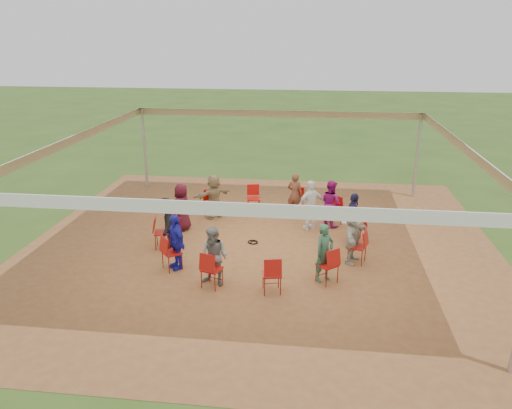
# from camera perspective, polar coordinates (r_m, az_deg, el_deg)

# --- Properties ---
(ground) EXTENTS (80.00, 80.00, 0.00)m
(ground) POSITION_cam_1_polar(r_m,az_deg,el_deg) (14.09, 0.57, -4.59)
(ground) COLOR #2E4B17
(ground) RESTS_ON ground
(dirt_patch) EXTENTS (13.00, 13.00, 0.00)m
(dirt_patch) POSITION_cam_1_polar(r_m,az_deg,el_deg) (14.08, 0.57, -4.56)
(dirt_patch) COLOR brown
(dirt_patch) RESTS_ON ground
(tent) EXTENTS (10.33, 10.33, 3.00)m
(tent) POSITION_cam_1_polar(r_m,az_deg,el_deg) (13.31, 0.60, 4.81)
(tent) COLOR #B2B2B7
(tent) RESTS_ON ground
(chair_0) EXTENTS (0.52, 0.50, 0.90)m
(chair_0) POSITION_cam_1_polar(r_m,az_deg,el_deg) (14.40, 11.43, -2.50)
(chair_0) COLOR #A9110C
(chair_0) RESTS_ON ground
(chair_1) EXTENTS (0.61, 0.61, 0.90)m
(chair_1) POSITION_cam_1_polar(r_m,az_deg,el_deg) (15.54, 8.81, -0.72)
(chair_1) COLOR #A9110C
(chair_1) RESTS_ON ground
(chair_2) EXTENTS (0.54, 0.55, 0.90)m
(chair_2) POSITION_cam_1_polar(r_m,az_deg,el_deg) (16.27, 4.60, 0.36)
(chair_2) COLOR #A9110C
(chair_2) RESTS_ON ground
(chair_3) EXTENTS (0.50, 0.52, 0.90)m
(chair_3) POSITION_cam_1_polar(r_m,az_deg,el_deg) (16.46, -0.28, 0.65)
(chair_3) COLOR #A9110C
(chair_3) RESTS_ON ground
(chair_4) EXTENTS (0.61, 0.61, 0.90)m
(chair_4) POSITION_cam_1_polar(r_m,az_deg,el_deg) (16.07, -5.03, 0.11)
(chair_4) COLOR #A9110C
(chair_4) RESTS_ON ground
(chair_5) EXTENTS (0.55, 0.54, 0.90)m
(chair_5) POSITION_cam_1_polar(r_m,az_deg,el_deg) (15.18, -8.80, -1.21)
(chair_5) COLOR #A9110C
(chair_5) RESTS_ON ground
(chair_6) EXTENTS (0.52, 0.50, 0.90)m
(chair_6) POSITION_cam_1_polar(r_m,az_deg,el_deg) (13.95, -10.65, -3.18)
(chair_6) COLOR #A9110C
(chair_6) RESTS_ON ground
(chair_7) EXTENTS (0.61, 0.61, 0.90)m
(chair_7) POSITION_cam_1_polar(r_m,az_deg,el_deg) (12.66, -9.59, -5.47)
(chair_7) COLOR #A9110C
(chair_7) RESTS_ON ground
(chair_8) EXTENTS (0.54, 0.55, 0.90)m
(chair_8) POSITION_cam_1_polar(r_m,az_deg,el_deg) (11.71, -5.07, -7.39)
(chair_8) COLOR #A9110C
(chair_8) RESTS_ON ground
(chair_9) EXTENTS (0.50, 0.52, 0.90)m
(chair_9) POSITION_cam_1_polar(r_m,az_deg,el_deg) (11.44, 1.82, -7.98)
(chair_9) COLOR #A9110C
(chair_9) RESTS_ON ground
(chair_10) EXTENTS (0.61, 0.61, 0.90)m
(chair_10) POSITION_cam_1_polar(r_m,az_deg,el_deg) (11.98, 8.15, -6.87)
(chair_10) COLOR #A9110C
(chair_10) RESTS_ON ground
(chair_11) EXTENTS (0.55, 0.54, 0.90)m
(chair_11) POSITION_cam_1_polar(r_m,az_deg,el_deg) (13.10, 11.49, -4.74)
(chair_11) COLOR #A9110C
(chair_11) RESTS_ON ground
(person_seated_0) EXTENTS (0.59, 0.91, 1.43)m
(person_seated_0) POSITION_cam_1_polar(r_m,az_deg,el_deg) (14.27, 11.04, -1.50)
(person_seated_0) COLOR #1F1B45
(person_seated_0) RESTS_ON ground
(person_seated_1) EXTENTS (0.76, 0.79, 1.43)m
(person_seated_1) POSITION_cam_1_polar(r_m,az_deg,el_deg) (15.37, 8.53, 0.15)
(person_seated_1) COLOR #94126A
(person_seated_1) RESTS_ON ground
(person_seated_2) EXTENTS (0.60, 0.49, 1.43)m
(person_seated_2) POSITION_cam_1_polar(r_m,az_deg,el_deg) (16.08, 4.47, 1.16)
(person_seated_2) COLOR brown
(person_seated_2) RESTS_ON ground
(person_seated_3) EXTENTS (1.32, 1.25, 1.43)m
(person_seated_3) POSITION_cam_1_polar(r_m,az_deg,el_deg) (15.89, -4.84, 0.92)
(person_seated_3) COLOR #957E57
(person_seated_3) RESTS_ON ground
(person_seated_4) EXTENTS (0.59, 0.79, 1.43)m
(person_seated_4) POSITION_cam_1_polar(r_m,az_deg,el_deg) (15.02, -8.47, -0.30)
(person_seated_4) COLOR #3B0C17
(person_seated_4) RESTS_ON ground
(person_seated_5) EXTENTS (0.64, 1.00, 1.43)m
(person_seated_5) POSITION_cam_1_polar(r_m,az_deg,el_deg) (13.83, -10.23, -2.12)
(person_seated_5) COLOR black
(person_seated_5) RESTS_ON ground
(person_seated_6) EXTENTS (0.88, 0.91, 1.43)m
(person_seated_6) POSITION_cam_1_polar(r_m,az_deg,el_deg) (12.60, -9.17, -4.22)
(person_seated_6) COLOR #1F1EA8
(person_seated_6) RESTS_ON ground
(person_seated_7) EXTENTS (0.79, 0.60, 1.43)m
(person_seated_7) POSITION_cam_1_polar(r_m,az_deg,el_deg) (11.69, -4.81, -5.96)
(person_seated_7) COLOR slate
(person_seated_7) RESTS_ON ground
(person_seated_8) EXTENTS (0.62, 0.60, 1.43)m
(person_seated_8) POSITION_cam_1_polar(r_m,az_deg,el_deg) (11.95, 7.82, -5.49)
(person_seated_8) COLOR #2E5440
(person_seated_8) RESTS_ON ground
(person_seated_9) EXTENTS (0.89, 1.42, 1.43)m
(person_seated_9) POSITION_cam_1_polar(r_m,az_deg,el_deg) (13.02, 11.05, -3.56)
(person_seated_9) COLOR #A8A695
(person_seated_9) RESTS_ON ground
(standing_person) EXTENTS (1.01, 0.87, 1.53)m
(standing_person) POSITION_cam_1_polar(r_m,az_deg,el_deg) (14.95, 6.28, -0.09)
(standing_person) COLOR white
(standing_person) RESTS_ON ground
(cable_coil) EXTENTS (0.36, 0.36, 0.03)m
(cable_coil) POSITION_cam_1_polar(r_m,az_deg,el_deg) (14.18, -0.33, -4.34)
(cable_coil) COLOR black
(cable_coil) RESTS_ON ground
(laptop) EXTENTS (0.31, 0.35, 0.21)m
(laptop) POSITION_cam_1_polar(r_m,az_deg,el_deg) (14.25, 10.40, -1.72)
(laptop) COLOR #B7B7BC
(laptop) RESTS_ON ground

